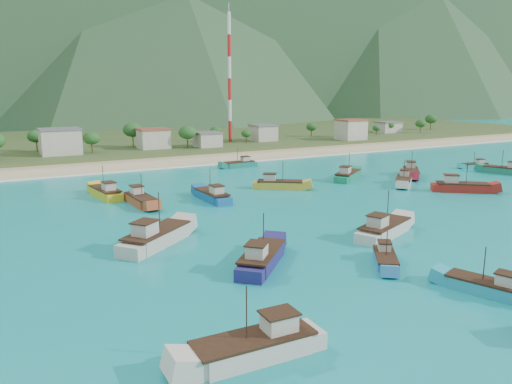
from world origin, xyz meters
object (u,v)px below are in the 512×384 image
boat_11 (489,289)px  boat_29 (141,200)px  boat_13 (212,196)px  boat_28 (257,348)px  boat_15 (411,173)px  boat_25 (505,171)px  boat_0 (240,165)px  boat_8 (106,193)px  boat_14 (279,185)px  boat_26 (475,166)px  boat_3 (461,188)px  boat_4 (261,259)px  boat_5 (385,260)px  boat_22 (384,230)px  boat_2 (156,238)px  radio_tower (230,78)px  boat_6 (404,181)px  boat_1 (348,176)px

boat_11 → boat_29: bearing=90.4°
boat_13 → boat_28: bearing=-111.7°
boat_15 → boat_25: (23.46, -8.87, -0.05)m
boat_13 → boat_25: (77.10, -7.79, -0.02)m
boat_0 → boat_8: bearing=115.4°
boat_14 → boat_26: 61.75m
boat_0 → boat_29: 47.98m
boat_8 → boat_3: bearing=-31.7°
boat_11 → boat_4: bearing=112.4°
boat_5 → boat_22: 12.04m
boat_0 → boat_2: boat_2 is taller
radio_tower → boat_15: radio_tower is taller
boat_6 → boat_4: bearing=77.6°
boat_15 → boat_28: (-73.55, -55.37, 0.02)m
boat_11 → boat_13: size_ratio=0.88×
boat_5 → boat_25: size_ratio=0.71×
boat_3 → boat_25: bearing=147.2°
boat_0 → boat_6: 45.47m
boat_3 → boat_8: size_ratio=0.97×
boat_6 → boat_13: size_ratio=0.88×
boat_3 → boat_26: boat_3 is taller
boat_2 → boat_8: bearing=140.5°
boat_4 → boat_26: boat_4 is taller
boat_29 → boat_15: bearing=174.6°
boat_4 → boat_11: bearing=-4.1°
boat_13 → boat_26: size_ratio=1.34×
boat_5 → boat_11: boat_11 is taller
boat_3 → boat_25: 29.43m
radio_tower → boat_13: radio_tower is taller
boat_4 → boat_25: size_ratio=0.96×
boat_4 → boat_29: bearing=139.9°
boat_3 → boat_28: (-69.18, -36.91, -0.02)m
boat_25 → boat_28: (-97.01, -46.49, 0.06)m
radio_tower → boat_13: bearing=-117.9°
boat_13 → boat_22: bearing=-70.9°
boat_2 → boat_3: size_ratio=1.13×
boat_6 → boat_15: (9.31, 7.00, 0.10)m
boat_5 → boat_6: (39.62, 36.76, 0.24)m
boat_6 → boat_14: 28.69m
boat_1 → boat_6: size_ratio=1.16×
boat_13 → boat_29: bearing=164.3°
boat_11 → boat_22: size_ratio=0.78×
boat_5 → boat_28: size_ratio=0.69×
boat_5 → boat_29: (-17.83, 45.97, 0.29)m
boat_11 → boat_22: (4.99, 21.38, 0.29)m
boat_0 → boat_1: size_ratio=0.85×
boat_5 → boat_22: boat_22 is taller
boat_2 → boat_6: bearing=65.9°
boat_13 → boat_29: 13.53m
boat_14 → boat_29: size_ratio=0.98×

